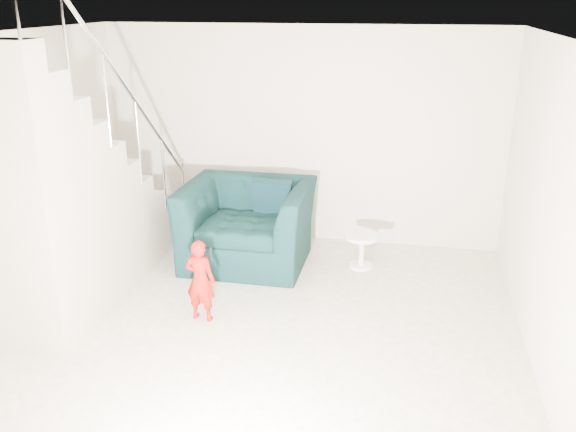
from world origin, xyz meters
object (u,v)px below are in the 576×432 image
object	(u,v)px
toddler	(200,280)
side_table	(362,245)
armchair	(247,224)
staircase	(65,214)

from	to	relation	value
toddler	side_table	distance (m)	2.11
armchair	side_table	world-z (taller)	armchair
staircase	toddler	bearing A→B (deg)	-5.63
side_table	toddler	bearing A→B (deg)	-132.89
side_table	staircase	distance (m)	3.27
side_table	staircase	bearing A→B (deg)	-154.05
armchair	staircase	xyz separation A→B (m)	(-1.53, -1.31, 0.47)
armchair	toddler	xyz separation A→B (m)	(-0.08, -1.45, -0.06)
toddler	staircase	world-z (taller)	staircase
side_table	staircase	size ratio (longest dim) A/B	0.11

